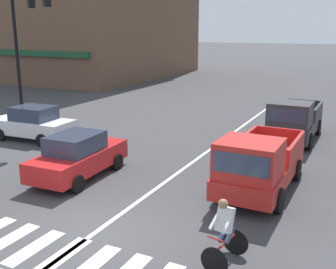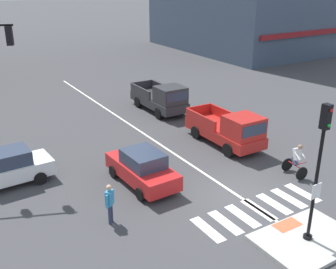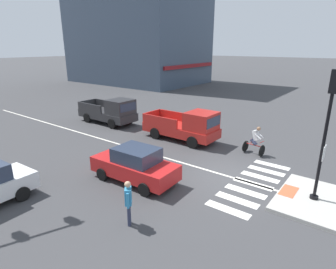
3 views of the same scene
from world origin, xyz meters
name	(u,v)px [view 1 (image 1 of 3)]	position (x,y,z in m)	size (l,w,h in m)	color
ground_plane	(92,234)	(0.00, 0.00, 0.00)	(300.00, 300.00, 0.00)	#3D3D3F
crosswalk_stripe_b	(9,239)	(-1.75, -1.17, 0.00)	(0.44, 1.80, 0.01)	silver
crosswalk_stripe_c	(34,247)	(-0.88, -1.17, 0.00)	(0.44, 1.80, 0.01)	silver
crosswalk_stripe_d	(62,256)	(0.00, -1.17, 0.00)	(0.44, 1.80, 0.01)	silver
crosswalk_stripe_e	(92,265)	(0.88, -1.17, 0.00)	(0.44, 1.80, 0.01)	silver
lane_centre_line	(220,142)	(0.02, 10.00, 0.00)	(0.14, 28.00, 0.01)	silver
traffic_light_mast	(25,34)	(-9.83, 7.97, 4.98)	(3.98, 1.76, 7.30)	black
car_white_cross_left	(33,123)	(-8.32, 6.50, 0.81)	(4.18, 1.99, 1.64)	white
car_red_westbound_near	(78,156)	(-3.02, 3.30, 0.81)	(1.97, 4.17, 1.64)	red
pickup_truck_charcoal_eastbound_far	(294,122)	(3.06, 11.75, 0.98)	(2.08, 5.11, 2.08)	#2D2D30
pickup_truck_red_eastbound_mid	(258,165)	(3.18, 4.63, 0.98)	(2.10, 5.12, 2.08)	red
cyclist	(225,231)	(3.57, 0.16, 0.87)	(0.81, 1.17, 1.68)	black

